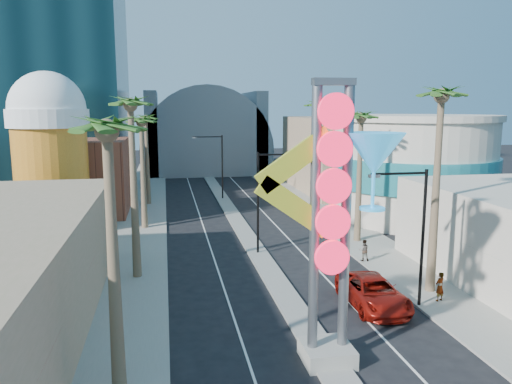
% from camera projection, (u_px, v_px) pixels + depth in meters
% --- Properties ---
extents(sidewalk_west, '(5.00, 100.00, 0.15)m').
position_uv_depth(sidewalk_west, '(142.00, 217.00, 51.91)').
color(sidewalk_west, gray).
rests_on(sidewalk_west, ground).
extents(sidewalk_east, '(5.00, 100.00, 0.15)m').
position_uv_depth(sidewalk_east, '(317.00, 210.00, 55.28)').
color(sidewalk_east, gray).
rests_on(sidewalk_east, ground).
extents(median, '(1.60, 84.00, 0.15)m').
position_uv_depth(median, '(229.00, 208.00, 56.51)').
color(median, gray).
rests_on(median, ground).
extents(brick_filler_west, '(10.00, 10.00, 8.00)m').
position_uv_depth(brick_filler_west, '(79.00, 177.00, 53.01)').
color(brick_filler_west, brown).
rests_on(brick_filler_west, ground).
extents(filler_east, '(10.00, 20.00, 10.00)m').
position_uv_depth(filler_east, '(335.00, 154.00, 68.22)').
color(filler_east, '#927D5E').
rests_on(filler_east, ground).
extents(beer_mug, '(7.00, 7.00, 14.50)m').
position_uv_depth(beer_mug, '(50.00, 147.00, 44.43)').
color(beer_mug, '#B76118').
rests_on(beer_mug, ground).
extents(turquoise_building, '(16.60, 16.60, 10.60)m').
position_uv_depth(turquoise_building, '(412.00, 168.00, 51.07)').
color(turquoise_building, beige).
rests_on(turquoise_building, ground).
extents(canopy, '(22.00, 16.00, 22.00)m').
position_uv_depth(canopy, '(204.00, 147.00, 88.77)').
color(canopy, slate).
rests_on(canopy, ground).
extents(neon_sign, '(6.53, 2.60, 12.55)m').
position_uv_depth(neon_sign, '(349.00, 203.00, 21.46)').
color(neon_sign, gray).
rests_on(neon_sign, ground).
extents(streetlight_0, '(3.79, 0.25, 8.00)m').
position_uv_depth(streetlight_0, '(265.00, 193.00, 38.34)').
color(streetlight_0, black).
rests_on(streetlight_0, ground).
extents(streetlight_1, '(3.79, 0.25, 8.00)m').
position_uv_depth(streetlight_1, '(218.00, 161.00, 61.42)').
color(streetlight_1, black).
rests_on(streetlight_1, ground).
extents(streetlight_2, '(3.45, 0.25, 8.00)m').
position_uv_depth(streetlight_2, '(416.00, 226.00, 27.81)').
color(streetlight_2, black).
rests_on(streetlight_2, ground).
extents(palm_0, '(2.40, 2.40, 11.70)m').
position_uv_depth(palm_0, '(108.00, 147.00, 18.35)').
color(palm_0, brown).
rests_on(palm_0, ground).
extents(palm_1, '(2.40, 2.40, 12.70)m').
position_uv_depth(palm_1, '(131.00, 116.00, 31.77)').
color(palm_1, brown).
rests_on(palm_1, ground).
extents(palm_2, '(2.40, 2.40, 11.20)m').
position_uv_depth(palm_2, '(141.00, 128.00, 45.57)').
color(palm_2, brown).
rests_on(palm_2, ground).
extents(palm_3, '(2.40, 2.40, 11.20)m').
position_uv_depth(palm_3, '(146.00, 124.00, 57.21)').
color(palm_3, brown).
rests_on(palm_3, ground).
extents(palm_5, '(2.40, 2.40, 13.20)m').
position_uv_depth(palm_5, '(441.00, 109.00, 29.07)').
color(palm_5, brown).
rests_on(palm_5, ground).
extents(palm_6, '(2.40, 2.40, 11.70)m').
position_uv_depth(palm_6, '(361.00, 125.00, 40.93)').
color(palm_6, brown).
rests_on(palm_6, ground).
extents(palm_7, '(2.40, 2.40, 12.70)m').
position_uv_depth(palm_7, '(318.00, 112.00, 52.42)').
color(palm_7, brown).
rests_on(palm_7, ground).
extents(red_pickup, '(2.87, 6.15, 1.70)m').
position_uv_depth(red_pickup, '(373.00, 292.00, 28.65)').
color(red_pickup, maroon).
rests_on(red_pickup, ground).
extents(pedestrian_a, '(0.74, 0.62, 1.74)m').
position_uv_depth(pedestrian_a, '(440.00, 287.00, 29.12)').
color(pedestrian_a, gray).
rests_on(pedestrian_a, sidewalk_east).
extents(pedestrian_b, '(0.88, 0.74, 1.60)m').
position_uv_depth(pedestrian_b, '(364.00, 250.00, 36.77)').
color(pedestrian_b, gray).
rests_on(pedestrian_b, sidewalk_east).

